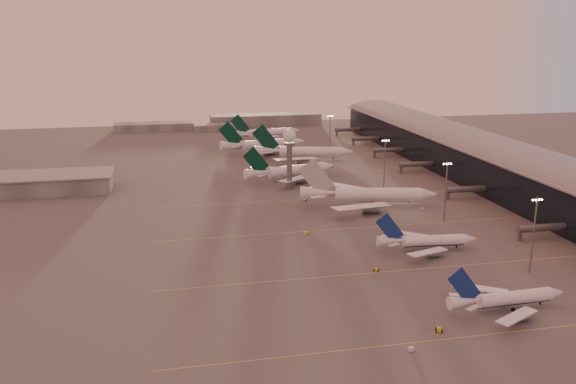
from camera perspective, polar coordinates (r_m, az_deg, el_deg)
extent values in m
plane|color=#504E4E|center=(186.76, 6.43, -8.88)|extent=(700.00, 700.00, 0.00)
cube|color=gold|center=(170.29, 20.13, -12.20)|extent=(180.00, 0.25, 0.02)
cube|color=gold|center=(206.03, 13.56, -6.90)|extent=(180.00, 0.25, 0.02)
cube|color=gold|center=(244.84, 9.09, -3.16)|extent=(180.00, 0.25, 0.02)
cube|color=gold|center=(285.47, 5.89, -0.45)|extent=(180.00, 0.25, 0.02)
cube|color=gold|center=(331.94, 3.26, 1.77)|extent=(180.00, 0.25, 0.02)
cube|color=black|center=(324.02, 18.64, 2.31)|extent=(36.00, 360.00, 18.00)
cylinder|color=gray|center=(322.32, 18.77, 3.87)|extent=(10.08, 360.00, 10.08)
cube|color=gray|center=(322.28, 18.78, 3.91)|extent=(40.00, 362.00, 0.80)
cylinder|color=#5C5E64|center=(244.76, 22.89, -3.08)|extent=(22.00, 2.80, 2.80)
cube|color=#5C5E64|center=(239.97, 20.87, -3.80)|extent=(1.20, 1.20, 4.40)
cylinder|color=#5C5E64|center=(292.06, 16.52, 0.27)|extent=(22.00, 2.80, 2.80)
cube|color=#5C5E64|center=(288.06, 14.73, -0.28)|extent=(1.20, 1.20, 4.40)
cylinder|color=#5C5E64|center=(340.89, 12.11, 2.58)|extent=(22.00, 2.80, 2.80)
cube|color=#5C5E64|center=(337.46, 10.53, 2.14)|extent=(1.20, 1.20, 4.40)
cylinder|color=#5C5E64|center=(378.81, 9.55, 3.91)|extent=(22.00, 2.80, 2.80)
cube|color=#5C5E64|center=(375.73, 8.11, 3.52)|extent=(1.20, 1.20, 4.40)
cylinder|color=#5C5E64|center=(417.51, 7.46, 4.99)|extent=(22.00, 2.80, 2.80)
cube|color=#5C5E64|center=(414.72, 6.14, 4.64)|extent=(1.20, 1.20, 4.40)
cylinder|color=#5C5E64|center=(454.92, 5.79, 5.85)|extent=(22.00, 2.80, 2.80)
cube|color=#5C5E64|center=(452.36, 4.57, 5.53)|extent=(1.20, 1.20, 4.40)
cube|color=slate|center=(316.73, -23.40, 0.66)|extent=(80.00, 25.00, 8.00)
cube|color=gray|center=(315.82, -23.47, 1.40)|extent=(82.00, 27.00, 0.60)
cylinder|color=#5C5E64|center=(295.29, 0.13, 2.34)|extent=(2.60, 2.60, 22.00)
cylinder|color=#5C5E64|center=(293.03, 0.13, 4.54)|extent=(5.20, 5.20, 1.20)
sphere|color=white|center=(292.36, 0.13, 5.29)|extent=(6.40, 6.40, 6.40)
cylinder|color=#5C5E64|center=(291.77, 0.13, 6.00)|extent=(0.16, 0.16, 2.00)
cylinder|color=#5C5E64|center=(207.29, 21.98, -3.78)|extent=(0.56, 0.56, 25.00)
cube|color=#5C5E64|center=(204.01, 22.30, -0.58)|extent=(3.60, 0.25, 0.25)
sphere|color=#FFEABF|center=(203.28, 21.94, -0.72)|extent=(0.56, 0.56, 0.56)
sphere|color=#FFEABF|center=(203.84, 22.17, -0.70)|extent=(0.56, 0.56, 0.56)
sphere|color=#FFEABF|center=(204.39, 22.41, -0.68)|extent=(0.56, 0.56, 0.56)
sphere|color=#FFEABF|center=(204.95, 22.64, -0.66)|extent=(0.56, 0.56, 0.56)
cylinder|color=#5C5E64|center=(251.27, 14.54, -0.02)|extent=(0.56, 0.56, 25.00)
cube|color=#5C5E64|center=(248.57, 14.71, 2.65)|extent=(3.60, 0.25, 0.25)
sphere|color=#FFEABF|center=(247.99, 14.40, 2.55)|extent=(0.56, 0.56, 0.56)
sphere|color=#FFEABF|center=(248.43, 14.60, 2.56)|extent=(0.56, 0.56, 0.56)
sphere|color=#FFEABF|center=(248.87, 14.81, 2.57)|extent=(0.56, 0.56, 0.56)
sphere|color=#FFEABF|center=(249.32, 15.02, 2.58)|extent=(0.56, 0.56, 0.56)
cylinder|color=#5C5E64|center=(298.23, 9.03, 2.57)|extent=(0.56, 0.56, 25.00)
cube|color=#5C5E64|center=(295.96, 9.12, 4.84)|extent=(3.60, 0.25, 0.25)
sphere|color=#FFEABF|center=(295.50, 8.85, 4.76)|extent=(0.56, 0.56, 0.56)
sphere|color=#FFEABF|center=(295.85, 9.03, 4.77)|extent=(0.56, 0.56, 0.56)
sphere|color=#FFEABF|center=(296.21, 9.21, 4.77)|extent=(0.56, 0.56, 0.56)
sphere|color=#FFEABF|center=(296.57, 9.39, 4.77)|extent=(0.56, 0.56, 0.56)
cylinder|color=#5C5E64|center=(381.54, 3.94, 5.38)|extent=(0.56, 0.56, 25.00)
cube|color=#5C5E64|center=(379.76, 3.98, 7.17)|extent=(3.60, 0.25, 0.25)
sphere|color=#FFEABF|center=(379.41, 3.75, 7.10)|extent=(0.56, 0.56, 0.56)
sphere|color=#FFEABF|center=(379.68, 3.90, 7.10)|extent=(0.56, 0.56, 0.56)
sphere|color=#FFEABF|center=(379.95, 4.05, 7.11)|extent=(0.56, 0.56, 0.56)
sphere|color=#FFEABF|center=(380.23, 4.19, 7.11)|extent=(0.56, 0.56, 0.56)
cube|color=slate|center=(487.25, -12.45, 5.99)|extent=(60.00, 18.00, 6.00)
cube|color=slate|center=(504.21, -2.11, 6.78)|extent=(90.00, 20.00, 9.00)
cube|color=slate|center=(479.58, -6.43, 6.05)|extent=(40.00, 15.00, 5.00)
cylinder|color=white|center=(182.13, 20.45, -9.37)|extent=(21.90, 4.34, 3.71)
cylinder|color=navy|center=(182.46, 20.43, -9.61)|extent=(21.43, 3.29, 2.67)
cone|color=white|center=(189.43, 23.76, -8.77)|extent=(4.33, 3.83, 3.71)
cone|color=white|center=(174.14, 16.17, -9.97)|extent=(9.25, 3.98, 3.71)
cube|color=white|center=(172.77, 20.63, -10.97)|extent=(15.51, 10.98, 1.17)
cylinder|color=slate|center=(176.48, 20.91, -11.05)|extent=(4.29, 2.53, 2.41)
cube|color=slate|center=(176.05, 20.94, -10.74)|extent=(0.30, 0.25, 1.48)
cube|color=white|center=(186.59, 17.49, -8.74)|extent=(15.75, 10.27, 1.17)
cylinder|color=slate|center=(186.92, 18.50, -9.35)|extent=(4.29, 2.53, 2.41)
cube|color=slate|center=(186.51, 18.53, -9.05)|extent=(0.30, 0.25, 1.48)
cube|color=navy|center=(172.09, 16.14, -8.60)|extent=(10.19, 0.64, 11.06)
cube|color=white|center=(170.84, 16.88, -10.49)|extent=(4.47, 3.36, 0.24)
cube|color=white|center=(177.43, 15.51, -9.41)|extent=(4.50, 3.18, 0.24)
cylinder|color=black|center=(187.70, 22.51, -9.70)|extent=(0.49, 0.49, 0.98)
cylinder|color=black|center=(183.81, 19.55, -9.91)|extent=(1.09, 0.52, 1.07)
cylinder|color=black|center=(180.60, 20.29, -10.43)|extent=(1.09, 0.52, 1.07)
cylinder|color=white|center=(220.90, 13.48, -4.55)|extent=(22.46, 5.83, 3.78)
cylinder|color=navy|center=(221.18, 13.47, -4.76)|extent=(21.92, 4.74, 2.72)
cone|color=white|center=(225.71, 16.65, -4.35)|extent=(4.63, 4.16, 3.78)
cone|color=white|center=(215.95, 9.54, -4.65)|extent=(9.62, 4.63, 3.78)
cube|color=white|center=(211.11, 12.93, -5.62)|extent=(16.26, 9.62, 1.19)
cylinder|color=slate|center=(214.52, 13.39, -5.81)|extent=(4.51, 2.85, 2.46)
cube|color=slate|center=(214.16, 13.41, -5.54)|extent=(0.32, 0.28, 1.51)
cube|color=white|center=(227.66, 11.39, -4.02)|extent=(15.46, 11.94, 1.19)
cylinder|color=slate|center=(227.09, 12.19, -4.57)|extent=(4.51, 2.85, 2.46)
cube|color=slate|center=(226.74, 12.20, -4.32)|extent=(0.32, 0.28, 1.51)
cube|color=navy|center=(214.33, 9.48, -3.48)|extent=(10.36, 1.31, 11.27)
cube|color=white|center=(212.05, 9.87, -5.01)|extent=(4.59, 3.02, 0.25)
cube|color=white|center=(219.82, 9.25, -4.26)|extent=(4.51, 3.61, 0.25)
cylinder|color=black|center=(224.73, 15.47, -5.05)|extent=(0.50, 0.50, 0.99)
cylinder|color=black|center=(223.08, 12.82, -5.01)|extent=(1.14, 0.60, 1.09)
cylinder|color=black|center=(219.21, 13.19, -5.39)|extent=(1.14, 0.60, 1.09)
cylinder|color=white|center=(271.24, 8.40, -0.47)|extent=(37.61, 13.33, 5.81)
cylinder|color=white|center=(271.59, 8.39, -0.73)|extent=(36.55, 11.58, 4.19)
cone|color=white|center=(275.42, 12.98, -0.46)|extent=(8.24, 7.17, 5.81)
cone|color=white|center=(268.41, 2.82, -0.33)|extent=(16.47, 8.89, 5.81)
cube|color=white|center=(255.54, 6.88, -1.61)|extent=(27.38, 13.38, 1.73)
cylinder|color=slate|center=(260.27, 7.75, -1.87)|extent=(7.83, 5.18, 3.78)
cube|color=slate|center=(259.89, 7.76, -1.59)|extent=(0.32, 0.29, 2.33)
cube|color=white|center=(285.16, 6.14, 0.15)|extent=(24.47, 21.87, 1.73)
cylinder|color=slate|center=(282.79, 7.12, -0.50)|extent=(7.83, 5.18, 3.78)
cube|color=slate|center=(282.44, 7.13, -0.24)|extent=(0.32, 0.29, 2.33)
cube|color=#ACAEB3|center=(266.66, 2.68, 1.10)|extent=(15.84, 3.63, 17.26)
cube|color=white|center=(261.42, 2.84, -0.71)|extent=(7.64, 4.38, 0.23)
cube|color=white|center=(275.31, 2.69, 0.09)|extent=(7.34, 6.55, 0.23)
cylinder|color=black|center=(274.64, 11.29, -1.18)|extent=(0.47, 0.47, 0.94)
cylinder|color=black|center=(273.72, 7.69, -1.07)|extent=(1.11, 0.67, 1.03)
cylinder|color=black|center=(269.79, 7.81, -1.31)|extent=(1.11, 0.67, 1.03)
cylinder|color=white|center=(318.47, 0.86, 1.91)|extent=(32.37, 13.36, 5.18)
cylinder|color=white|center=(318.73, 0.86, 1.70)|extent=(31.37, 11.79, 3.73)
cone|color=white|center=(327.67, 3.83, 2.24)|extent=(7.35, 6.62, 5.18)
cone|color=white|center=(308.57, -2.88, 1.59)|extent=(14.36, 8.51, 5.18)
cube|color=white|center=(303.45, 0.73, 1.08)|extent=(20.73, 19.88, 1.53)
cylinder|color=slate|center=(308.49, 1.10, 0.90)|extent=(6.88, 4.87, 3.37)
cube|color=slate|center=(308.20, 1.10, 1.12)|extent=(0.32, 0.29, 2.07)
cube|color=white|center=(326.96, -1.47, 2.08)|extent=(23.94, 10.48, 1.53)
cylinder|color=slate|center=(326.32, -0.61, 1.68)|extent=(6.88, 4.87, 3.37)
cube|color=slate|center=(326.04, -0.61, 1.88)|extent=(0.32, 0.29, 2.07)
cube|color=#053121|center=(306.95, -3.01, 2.70)|extent=(13.84, 4.01, 15.33)
cube|color=white|center=(302.94, -2.44, 1.37)|extent=(6.22, 5.84, 0.22)
cube|color=white|center=(313.99, -3.39, 1.84)|extent=(6.55, 3.47, 0.22)
cylinder|color=black|center=(324.94, 2.76, 1.57)|extent=(0.45, 0.45, 0.89)
cylinder|color=black|center=(319.71, 0.29, 1.38)|extent=(1.07, 0.69, 0.98)
cylinder|color=black|center=(316.32, 0.61, 1.23)|extent=(1.07, 0.69, 0.98)
cylinder|color=white|center=(363.41, 2.10, 3.60)|extent=(36.95, 13.49, 5.89)
cylinder|color=white|center=(363.67, 2.10, 3.39)|extent=(35.88, 11.72, 4.24)
cone|color=white|center=(364.77, 5.53, 3.58)|extent=(8.16, 7.25, 5.89)
cone|color=white|center=(363.35, -1.99, 3.71)|extent=(16.22, 9.00, 5.89)
cube|color=white|center=(348.38, 0.70, 2.94)|extent=(27.19, 13.12, 1.74)
cylinder|color=slate|center=(352.50, 1.42, 2.68)|extent=(7.72, 5.24, 3.83)
cube|color=slate|center=(352.21, 1.42, 2.90)|extent=(0.35, 0.31, 2.36)
cube|color=white|center=(378.51, 0.66, 3.90)|extent=(24.22, 21.82, 1.74)
cylinder|color=slate|center=(375.47, 1.35, 3.43)|extent=(7.72, 5.24, 3.83)
cube|color=slate|center=(375.20, 1.35, 3.64)|extent=(0.35, 0.31, 2.36)
cube|color=#053121|center=(362.10, -2.13, 4.80)|extent=(15.91, 3.78, 17.43)
cube|color=white|center=(356.40, -2.08, 3.52)|extent=(7.50, 4.26, 0.25)
cube|color=white|center=(370.27, -1.99, 3.95)|extent=(7.19, 6.46, 0.25)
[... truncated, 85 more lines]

